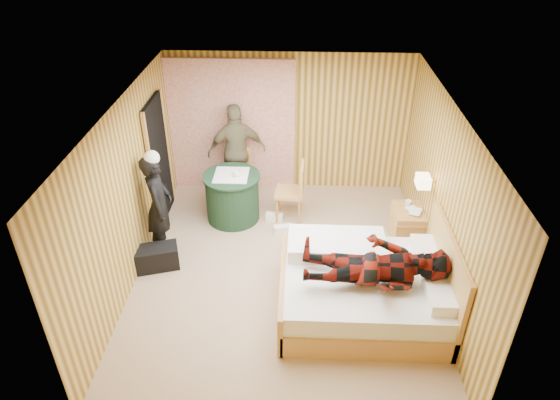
{
  "coord_description": "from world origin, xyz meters",
  "views": [
    {
      "loc": [
        0.2,
        -5.63,
        4.74
      ],
      "look_at": [
        -0.06,
        0.27,
        1.05
      ],
      "focal_mm": 32.0,
      "sensor_mm": 36.0,
      "label": 1
    }
  ],
  "objects_px": {
    "bed": "(367,288)",
    "woman_standing": "(159,206)",
    "nightstand": "(406,226)",
    "round_table": "(233,197)",
    "chair_far": "(239,169)",
    "man_at_table": "(237,151)",
    "chair_near": "(295,188)",
    "duffel_bag": "(157,257)",
    "wall_lamp": "(423,181)",
    "man_on_bed": "(377,258)"
  },
  "relations": [
    {
      "from": "chair_far",
      "to": "man_at_table",
      "type": "bearing_deg",
      "value": 129.79
    },
    {
      "from": "bed",
      "to": "man_at_table",
      "type": "distance_m",
      "value": 3.52
    },
    {
      "from": "nightstand",
      "to": "man_on_bed",
      "type": "height_order",
      "value": "man_on_bed"
    },
    {
      "from": "woman_standing",
      "to": "wall_lamp",
      "type": "bearing_deg",
      "value": -98.72
    },
    {
      "from": "wall_lamp",
      "to": "bed",
      "type": "height_order",
      "value": "wall_lamp"
    },
    {
      "from": "wall_lamp",
      "to": "woman_standing",
      "type": "bearing_deg",
      "value": -179.5
    },
    {
      "from": "chair_far",
      "to": "man_at_table",
      "type": "xyz_separation_m",
      "value": [
        -0.02,
        0.05,
        0.32
      ]
    },
    {
      "from": "nightstand",
      "to": "man_at_table",
      "type": "distance_m",
      "value": 3.14
    },
    {
      "from": "round_table",
      "to": "man_on_bed",
      "type": "height_order",
      "value": "man_on_bed"
    },
    {
      "from": "man_at_table",
      "to": "duffel_bag",
      "type": "bearing_deg",
      "value": 50.58
    },
    {
      "from": "bed",
      "to": "duffel_bag",
      "type": "xyz_separation_m",
      "value": [
        -2.97,
        0.72,
        -0.17
      ]
    },
    {
      "from": "round_table",
      "to": "duffel_bag",
      "type": "distance_m",
      "value": 1.66
    },
    {
      "from": "bed",
      "to": "woman_standing",
      "type": "bearing_deg",
      "value": 159.15
    },
    {
      "from": "wall_lamp",
      "to": "woman_standing",
      "type": "height_order",
      "value": "woman_standing"
    },
    {
      "from": "nightstand",
      "to": "chair_near",
      "type": "relative_size",
      "value": 0.61
    },
    {
      "from": "chair_near",
      "to": "man_at_table",
      "type": "relative_size",
      "value": 0.59
    },
    {
      "from": "nightstand",
      "to": "man_on_bed",
      "type": "bearing_deg",
      "value": -112.92
    },
    {
      "from": "round_table",
      "to": "chair_near",
      "type": "distance_m",
      "value": 1.04
    },
    {
      "from": "wall_lamp",
      "to": "nightstand",
      "type": "distance_m",
      "value": 1.05
    },
    {
      "from": "man_on_bed",
      "to": "woman_standing",
      "type": "bearing_deg",
      "value": 155.58
    },
    {
      "from": "wall_lamp",
      "to": "duffel_bag",
      "type": "relative_size",
      "value": 0.42
    },
    {
      "from": "chair_far",
      "to": "nightstand",
      "type": "bearing_deg",
      "value": -9.07
    },
    {
      "from": "wall_lamp",
      "to": "nightstand",
      "type": "height_order",
      "value": "wall_lamp"
    },
    {
      "from": "bed",
      "to": "duffel_bag",
      "type": "height_order",
      "value": "bed"
    },
    {
      "from": "woman_standing",
      "to": "man_on_bed",
      "type": "relative_size",
      "value": 0.91
    },
    {
      "from": "nightstand",
      "to": "round_table",
      "type": "bearing_deg",
      "value": 168.5
    },
    {
      "from": "chair_far",
      "to": "man_on_bed",
      "type": "relative_size",
      "value": 0.53
    },
    {
      "from": "bed",
      "to": "man_on_bed",
      "type": "xyz_separation_m",
      "value": [
        0.03,
        -0.23,
        0.68
      ]
    },
    {
      "from": "duffel_bag",
      "to": "man_at_table",
      "type": "relative_size",
      "value": 0.36
    },
    {
      "from": "bed",
      "to": "round_table",
      "type": "bearing_deg",
      "value": 134.35
    },
    {
      "from": "bed",
      "to": "woman_standing",
      "type": "xyz_separation_m",
      "value": [
        -2.96,
        1.13,
        0.47
      ]
    },
    {
      "from": "chair_far",
      "to": "chair_near",
      "type": "xyz_separation_m",
      "value": [
        1.0,
        -0.68,
        0.05
      ]
    },
    {
      "from": "wall_lamp",
      "to": "chair_far",
      "type": "height_order",
      "value": "wall_lamp"
    },
    {
      "from": "man_at_table",
      "to": "nightstand",
      "type": "bearing_deg",
      "value": 138.82
    },
    {
      "from": "chair_far",
      "to": "man_at_table",
      "type": "height_order",
      "value": "man_at_table"
    },
    {
      "from": "duffel_bag",
      "to": "wall_lamp",
      "type": "bearing_deg",
      "value": -10.38
    },
    {
      "from": "wall_lamp",
      "to": "man_at_table",
      "type": "xyz_separation_m",
      "value": [
        -2.82,
        1.68,
        -0.44
      ]
    },
    {
      "from": "bed",
      "to": "duffel_bag",
      "type": "distance_m",
      "value": 3.06
    },
    {
      "from": "bed",
      "to": "chair_near",
      "type": "xyz_separation_m",
      "value": [
        -0.99,
        2.12,
        0.24
      ]
    },
    {
      "from": "wall_lamp",
      "to": "round_table",
      "type": "xyz_separation_m",
      "value": [
        -2.82,
        0.9,
        -0.88
      ]
    },
    {
      "from": "chair_far",
      "to": "man_on_bed",
      "type": "bearing_deg",
      "value": -40.05
    },
    {
      "from": "nightstand",
      "to": "round_table",
      "type": "height_order",
      "value": "round_table"
    },
    {
      "from": "bed",
      "to": "man_at_table",
      "type": "bearing_deg",
      "value": 125.29
    },
    {
      "from": "chair_far",
      "to": "man_on_bed",
      "type": "xyz_separation_m",
      "value": [
        2.02,
        -3.02,
        0.48
      ]
    },
    {
      "from": "chair_far",
      "to": "woman_standing",
      "type": "bearing_deg",
      "value": -104.01
    },
    {
      "from": "woman_standing",
      "to": "chair_near",
      "type": "bearing_deg",
      "value": -72.6
    },
    {
      "from": "round_table",
      "to": "man_on_bed",
      "type": "relative_size",
      "value": 0.53
    },
    {
      "from": "chair_far",
      "to": "round_table",
      "type": "bearing_deg",
      "value": -75.62
    },
    {
      "from": "chair_far",
      "to": "man_on_bed",
      "type": "height_order",
      "value": "man_on_bed"
    },
    {
      "from": "nightstand",
      "to": "chair_far",
      "type": "xyz_separation_m",
      "value": [
        -2.75,
        1.3,
        0.23
      ]
    }
  ]
}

